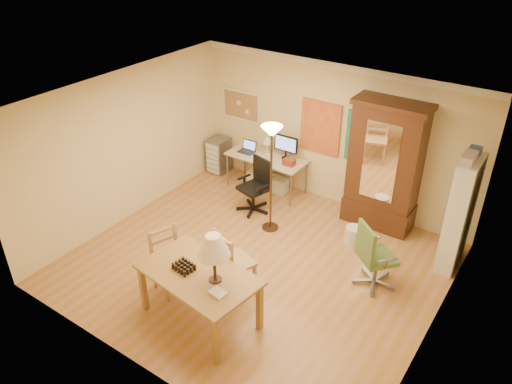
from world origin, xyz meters
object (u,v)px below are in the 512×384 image
Objects in this scene: dining_table at (204,267)px; computer_desk at (269,169)px; office_chair_black at (255,197)px; bookshelf at (459,215)px; armoire at (384,174)px; office_chair_green at (373,269)px.

computer_desk is at bearing 110.35° from dining_table.
office_chair_black is 0.55× the size of bookshelf.
computer_desk is at bearing -177.95° from armoire.
bookshelf is (0.82, 1.17, 0.64)m from office_chair_green.
armoire is 1.49m from bookshelf.
office_chair_black is at bearing -172.97° from bookshelf.
office_chair_black is at bearing -156.60° from armoire.
office_chair_green is (2.67, -0.74, 0.01)m from office_chair_black.
office_chair_black is (0.23, -0.82, -0.17)m from computer_desk.
bookshelf reaches higher than office_chair_green.
computer_desk is 0.85× the size of bookshelf.
computer_desk is at bearing 174.08° from bookshelf.
computer_desk is 0.69× the size of armoire.
office_chair_green is 1.56m from bookshelf.
office_chair_black is 0.95× the size of office_chair_green.
computer_desk is (-1.33, 3.57, -0.52)m from dining_table.
armoire reaches higher than office_chair_green.
computer_desk is 2.38m from armoire.
armoire is (0.98, 3.66, 0.05)m from dining_table.
dining_table is at bearing -127.92° from office_chair_green.
bookshelf is at bearing 54.88° from office_chair_green.
armoire is at bearing 23.40° from office_chair_black.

